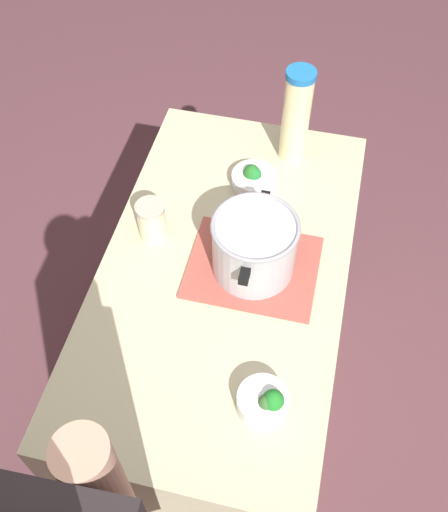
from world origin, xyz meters
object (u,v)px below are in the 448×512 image
at_px(lemonade_pitcher, 296,116).
at_px(mason_jar, 152,221).
at_px(broccoli_bowl_center, 254,179).
at_px(cooking_pot, 254,246).
at_px(broccoli_bowl_front, 264,402).

relative_size(lemonade_pitcher, mason_jar, 2.59).
distance_m(mason_jar, broccoli_bowl_center, 0.35).
bearing_deg(cooking_pot, broccoli_bowl_center, -168.69).
xyz_separation_m(cooking_pot, lemonade_pitcher, (-0.46, 0.03, 0.06)).
bearing_deg(cooking_pot, broccoli_bowl_front, 15.26).
distance_m(mason_jar, broccoli_bowl_front, 0.59).
xyz_separation_m(lemonade_pitcher, broccoli_bowl_center, (0.15, -0.09, -0.13)).
relative_size(cooking_pot, broccoli_bowl_front, 2.44).
bearing_deg(mason_jar, broccoli_bowl_front, 42.78).
relative_size(cooking_pot, lemonade_pitcher, 0.94).
bearing_deg(lemonade_pitcher, broccoli_bowl_center, -30.51).
bearing_deg(lemonade_pitcher, mason_jar, -38.78).
bearing_deg(mason_jar, cooking_pot, 80.46).
height_order(cooking_pot, mason_jar, cooking_pot).
bearing_deg(lemonade_pitcher, cooking_pot, -3.81).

